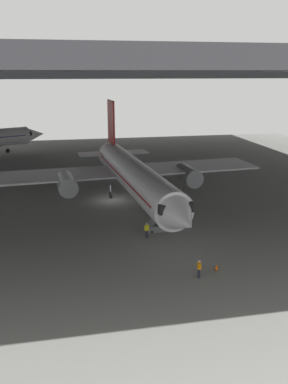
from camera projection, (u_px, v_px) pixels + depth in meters
ground_plane at (112, 200)px, 57.11m from camera, size 110.00×110.00×0.00m
hangar_structure at (98, 68)px, 65.21m from camera, size 121.00×99.00×18.11m
airplane_main at (133, 175)px, 55.60m from camera, size 39.25×40.57×12.52m
boarding_stairs at (165, 223)px, 46.24m from camera, size 4.51×1.80×4.88m
crew_worker_near_nose at (199, 268)px, 35.29m from camera, size 0.26×0.55×1.63m
crew_worker_by_stairs at (147, 229)px, 43.81m from camera, size 0.55×0.25×1.67m
traffic_cone_orange at (217, 267)px, 36.86m from camera, size 0.36×0.36×0.60m
baggage_tug at (155, 181)px, 65.08m from camera, size 1.98×2.49×0.90m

